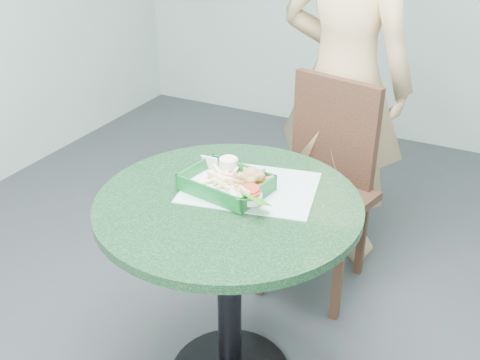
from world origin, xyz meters
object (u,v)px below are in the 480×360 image
at_px(cafe_table, 229,249).
at_px(diner_person, 346,52).
at_px(food_basket, 226,191).
at_px(sauce_ramekin, 224,168).
at_px(crab_sandwich, 251,181).
at_px(dining_chair, 324,173).

height_order(cafe_table, diner_person, diner_person).
xyz_separation_m(food_basket, sauce_ramekin, (-0.05, 0.08, 0.03)).
bearing_deg(diner_person, sauce_ramekin, 89.53).
bearing_deg(sauce_ramekin, crab_sandwich, -17.80).
bearing_deg(crab_sandwich, cafe_table, -111.22).
distance_m(dining_chair, food_basket, 0.74).
relative_size(cafe_table, dining_chair, 0.91).
height_order(diner_person, food_basket, diner_person).
xyz_separation_m(cafe_table, sauce_ramekin, (-0.09, 0.13, 0.22)).
height_order(dining_chair, sauce_ramekin, dining_chair).
height_order(food_basket, crab_sandwich, crab_sandwich).
bearing_deg(diner_person, cafe_table, 95.44).
distance_m(dining_chair, sauce_ramekin, 0.69).
xyz_separation_m(dining_chair, sauce_ramekin, (-0.16, -0.61, 0.27)).
height_order(food_basket, sauce_ramekin, sauce_ramekin).
height_order(dining_chair, food_basket, dining_chair).
xyz_separation_m(diner_person, food_basket, (-0.07, -0.97, -0.22)).
bearing_deg(dining_chair, diner_person, 110.06).
relative_size(cafe_table, diner_person, 0.43).
xyz_separation_m(food_basket, crab_sandwich, (0.07, 0.04, 0.03)).
distance_m(diner_person, food_basket, 1.00).
bearing_deg(crab_sandwich, dining_chair, 86.95).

